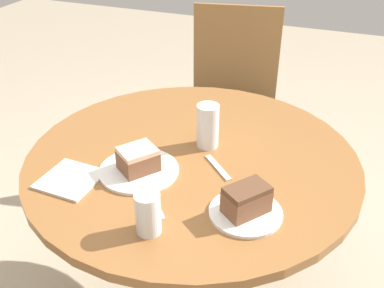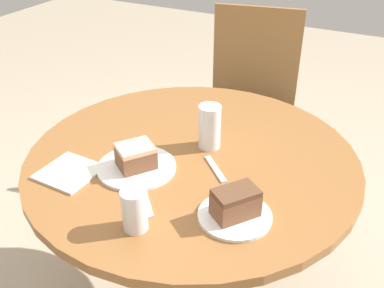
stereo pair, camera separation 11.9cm
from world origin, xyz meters
name	(u,v)px [view 1 (the left image)]	position (x,y,z in m)	size (l,w,h in m)	color
table	(192,197)	(0.00, 0.00, 0.58)	(1.05, 1.05, 0.75)	brown
chair	(232,103)	(-0.13, 0.89, 0.49)	(0.53, 0.50, 0.96)	olive
plate_near	(139,170)	(-0.11, -0.14, 0.75)	(0.24, 0.24, 0.01)	white
plate_far	(246,213)	(0.23, -0.22, 0.75)	(0.19, 0.19, 0.01)	white
cake_slice_near	(138,159)	(-0.11, -0.14, 0.79)	(0.13, 0.14, 0.07)	brown
cake_slice_far	(247,200)	(0.23, -0.22, 0.79)	(0.13, 0.14, 0.08)	brown
glass_lemonade	(208,128)	(0.03, 0.07, 0.81)	(0.07, 0.07, 0.14)	beige
glass_water	(148,216)	(0.03, -0.37, 0.80)	(0.06, 0.06, 0.11)	silver
napkin_stack	(70,179)	(-0.28, -0.26, 0.75)	(0.17, 0.17, 0.01)	silver
fork	(153,200)	(-0.02, -0.25, 0.75)	(0.13, 0.14, 0.00)	silver
spoon	(218,167)	(0.10, -0.04, 0.75)	(0.11, 0.11, 0.00)	silver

